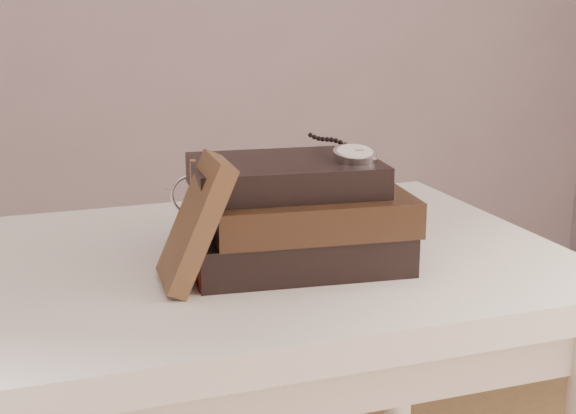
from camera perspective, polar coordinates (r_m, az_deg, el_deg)
name	(u,v)px	position (r m, az deg, el deg)	size (l,w,h in m)	color
table	(187,326)	(1.11, -7.00, -8.14)	(1.00, 0.60, 0.75)	silver
book_stack	(297,216)	(1.04, 0.60, -0.63)	(0.29, 0.22, 0.13)	black
journal	(196,223)	(0.97, -6.40, -1.07)	(0.02, 0.10, 0.16)	#3C2717
pocket_watch	(353,153)	(1.03, 4.52, 3.72)	(0.06, 0.16, 0.02)	silver
eyeglasses	(211,193)	(1.11, -5.31, 0.97)	(0.12, 0.14, 0.05)	silver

